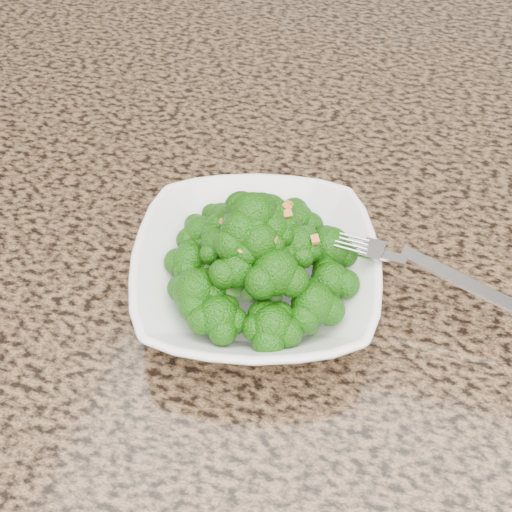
% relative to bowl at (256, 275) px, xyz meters
% --- Properties ---
extents(cabinet, '(1.55, 0.95, 0.87)m').
position_rel_bowl_xyz_m(cabinet, '(0.03, 0.11, -0.49)').
color(cabinet, '#382517').
rests_on(cabinet, ground).
extents(granite_counter, '(1.64, 1.04, 0.03)m').
position_rel_bowl_xyz_m(granite_counter, '(0.03, 0.11, -0.04)').
color(granite_counter, brown).
rests_on(granite_counter, cabinet).
extents(bowl, '(0.26, 0.26, 0.05)m').
position_rel_bowl_xyz_m(bowl, '(0.00, 0.00, 0.00)').
color(bowl, white).
rests_on(bowl, granite_counter).
extents(broccoli_pile, '(0.18, 0.18, 0.07)m').
position_rel_bowl_xyz_m(broccoli_pile, '(0.00, 0.00, 0.06)').
color(broccoli_pile, '#195B0A').
rests_on(broccoli_pile, bowl).
extents(garlic_topping, '(0.11, 0.11, 0.01)m').
position_rel_bowl_xyz_m(garlic_topping, '(-0.00, 0.00, 0.09)').
color(garlic_topping, orange).
rests_on(garlic_topping, broccoli_pile).
extents(fork, '(0.18, 0.06, 0.01)m').
position_rel_bowl_xyz_m(fork, '(0.11, 0.02, 0.03)').
color(fork, silver).
rests_on(fork, bowl).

